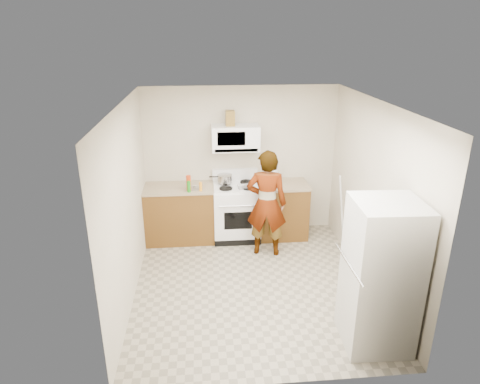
{
  "coord_description": "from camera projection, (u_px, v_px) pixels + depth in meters",
  "views": [
    {
      "loc": [
        -0.64,
        -5.07,
        3.32
      ],
      "look_at": [
        -0.12,
        0.55,
        1.17
      ],
      "focal_mm": 32.0,
      "sensor_mm": 36.0,
      "label": 1
    }
  ],
  "objects": [
    {
      "name": "cabinet_left",
      "position": [
        180.0,
        214.0,
        7.1
      ],
      "size": [
        1.12,
        0.62,
        0.9
      ],
      "primitive_type": "cube",
      "color": "brown",
      "rests_on": "floor"
    },
    {
      "name": "counter_right",
      "position": [
        283.0,
        185.0,
        7.07
      ],
      "size": [
        0.82,
        0.64,
        0.03
      ],
      "primitive_type": "cube",
      "color": "#9E886B",
      "rests_on": "cabinet_right"
    },
    {
      "name": "kettle",
      "position": [
        274.0,
        176.0,
        7.2
      ],
      "size": [
        0.16,
        0.16,
        0.16
      ],
      "primitive_type": "cylinder",
      "rotation": [
        0.0,
        0.0,
        0.23
      ],
      "color": "white",
      "rests_on": "counter_right"
    },
    {
      "name": "broom",
      "position": [
        342.0,
        213.0,
        6.67
      ],
      "size": [
        0.25,
        0.17,
        1.28
      ],
      "primitive_type": "cylinder",
      "rotation": [
        0.14,
        -0.14,
        -0.21
      ],
      "color": "silver",
      "rests_on": "floor"
    },
    {
      "name": "tray",
      "position": [
        246.0,
        187.0,
        6.88
      ],
      "size": [
        0.27,
        0.19,
        0.05
      ],
      "primitive_type": "cube",
      "rotation": [
        0.0,
        0.0,
        0.13
      ],
      "color": "silver",
      "rests_on": "gas_range"
    },
    {
      "name": "bottle_green_cap",
      "position": [
        189.0,
        187.0,
        6.68
      ],
      "size": [
        0.06,
        0.06,
        0.18
      ],
      "primitive_type": "cylinder",
      "rotation": [
        0.0,
        0.0,
        -0.14
      ],
      "color": "#1A7C16",
      "rests_on": "counter_left"
    },
    {
      "name": "saucepan",
      "position": [
        225.0,
        179.0,
        7.05
      ],
      "size": [
        0.24,
        0.24,
        0.13
      ],
      "primitive_type": "cylinder",
      "rotation": [
        0.0,
        0.0,
        0.04
      ],
      "color": "#A9A8AD",
      "rests_on": "gas_range"
    },
    {
      "name": "gas_range",
      "position": [
        236.0,
        211.0,
        7.16
      ],
      "size": [
        0.76,
        0.65,
        1.13
      ],
      "color": "white",
      "rests_on": "floor"
    },
    {
      "name": "bottle_hot_sauce",
      "position": [
        201.0,
        187.0,
        6.73
      ],
      "size": [
        0.06,
        0.06,
        0.15
      ],
      "primitive_type": "cylinder",
      "rotation": [
        0.0,
        0.0,
        -0.37
      ],
      "color": "orange",
      "rests_on": "counter_left"
    },
    {
      "name": "fridge",
      "position": [
        381.0,
        276.0,
        4.59
      ],
      "size": [
        0.73,
        0.73,
        1.7
      ],
      "primitive_type": "cube",
      "rotation": [
        0.0,
        0.0,
        -0.04
      ],
      "color": "silver",
      "rests_on": "floor"
    },
    {
      "name": "person",
      "position": [
        267.0,
        204.0,
        6.51
      ],
      "size": [
        0.68,
        0.51,
        1.68
      ],
      "primitive_type": "imported",
      "rotation": [
        0.0,
        0.0,
        2.95
      ],
      "color": "tan",
      "rests_on": "floor"
    },
    {
      "name": "back_wall",
      "position": [
        241.0,
        161.0,
        7.18
      ],
      "size": [
        3.2,
        0.02,
        2.5
      ],
      "primitive_type": "cube",
      "color": "beige",
      "rests_on": "floor"
    },
    {
      "name": "microwave",
      "position": [
        235.0,
        138.0,
        6.84
      ],
      "size": [
        0.76,
        0.38,
        0.4
      ],
      "primitive_type": "cube",
      "color": "white",
      "rests_on": "back_wall"
    },
    {
      "name": "counter_left",
      "position": [
        179.0,
        188.0,
        6.93
      ],
      "size": [
        1.14,
        0.64,
        0.03
      ],
      "primitive_type": "cube",
      "color": "#9E886B",
      "rests_on": "cabinet_left"
    },
    {
      "name": "jug",
      "position": [
        230.0,
        118.0,
        6.71
      ],
      "size": [
        0.14,
        0.14,
        0.24
      ],
      "primitive_type": "cube",
      "rotation": [
        0.0,
        0.0,
        0.03
      ],
      "color": "brown",
      "rests_on": "microwave"
    },
    {
      "name": "cabinet_right",
      "position": [
        282.0,
        211.0,
        7.24
      ],
      "size": [
        0.8,
        0.62,
        0.9
      ],
      "primitive_type": "cube",
      "color": "brown",
      "rests_on": "floor"
    },
    {
      "name": "floor",
      "position": [
        252.0,
        284.0,
        5.96
      ],
      "size": [
        3.6,
        3.6,
        0.0
      ],
      "primitive_type": "plane",
      "color": "gray",
      "rests_on": "ground"
    },
    {
      "name": "pot_lid",
      "position": [
        194.0,
        188.0,
        6.86
      ],
      "size": [
        0.26,
        0.26,
        0.01
      ],
      "primitive_type": "cylinder",
      "rotation": [
        0.0,
        0.0,
        -0.09
      ],
      "color": "silver",
      "rests_on": "counter_left"
    },
    {
      "name": "bottle_spray",
      "position": [
        189.0,
        183.0,
        6.73
      ],
      "size": [
        0.09,
        0.09,
        0.25
      ],
      "primitive_type": "cylinder",
      "rotation": [
        0.0,
        0.0,
        -0.33
      ],
      "color": "#C0340E",
      "rests_on": "counter_left"
    },
    {
      "name": "right_wall",
      "position": [
        373.0,
        197.0,
        5.65
      ],
      "size": [
        0.02,
        3.6,
        2.5
      ],
      "primitive_type": "cube",
      "color": "beige",
      "rests_on": "floor"
    }
  ]
}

